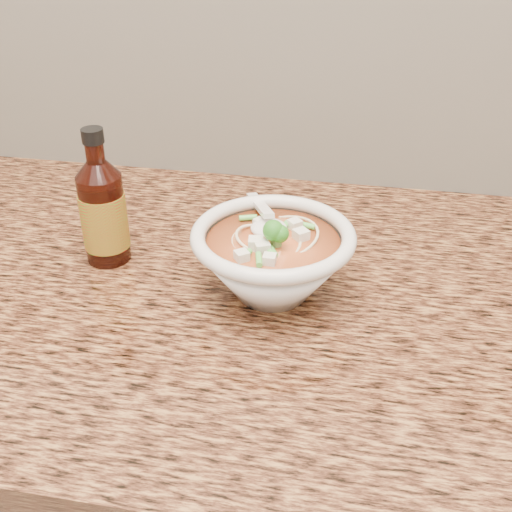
# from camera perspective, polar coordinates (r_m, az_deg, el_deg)

# --- Properties ---
(counter_slab) EXTENTS (4.00, 0.68, 0.04)m
(counter_slab) POSITION_cam_1_polar(r_m,az_deg,el_deg) (0.80, 1.53, -3.66)
(counter_slab) COLOR #9C6A39
(counter_slab) RESTS_ON cabinet
(soup_bowl) EXTENTS (0.19, 0.21, 0.11)m
(soup_bowl) POSITION_cam_1_polar(r_m,az_deg,el_deg) (0.75, 1.49, -0.43)
(soup_bowl) COLOR silver
(soup_bowl) RESTS_ON counter_slab
(hot_sauce_bottle) EXTENTS (0.07, 0.07, 0.18)m
(hot_sauce_bottle) POSITION_cam_1_polar(r_m,az_deg,el_deg) (0.83, -13.41, 3.77)
(hot_sauce_bottle) COLOR #360E07
(hot_sauce_bottle) RESTS_ON counter_slab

